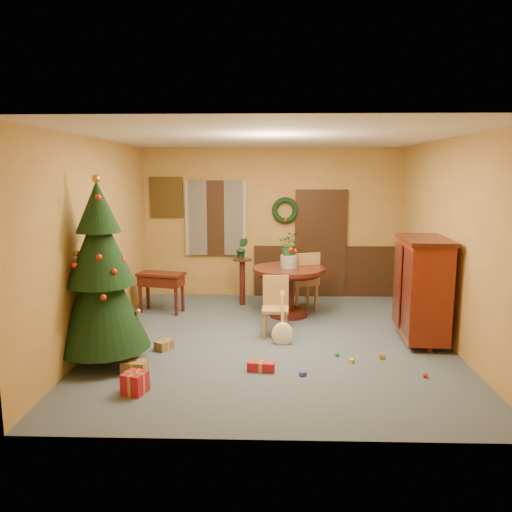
{
  "coord_description": "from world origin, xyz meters",
  "views": [
    {
      "loc": [
        -0.03,
        -6.98,
        2.42
      ],
      "look_at": [
        -0.25,
        0.4,
        1.18
      ],
      "focal_mm": 35.0,
      "sensor_mm": 36.0,
      "label": 1
    }
  ],
  "objects_px": {
    "dining_table": "(289,282)",
    "chair_near": "(275,304)",
    "christmas_tree": "(101,276)",
    "writing_desk": "(161,283)",
    "sideboard": "(423,287)"
  },
  "relations": [
    {
      "from": "christmas_tree",
      "to": "writing_desk",
      "type": "xyz_separation_m",
      "value": [
        0.22,
        2.37,
        -0.61
      ]
    },
    {
      "from": "sideboard",
      "to": "dining_table",
      "type": "bearing_deg",
      "value": 146.21
    },
    {
      "from": "sideboard",
      "to": "christmas_tree",
      "type": "bearing_deg",
      "value": -167.37
    },
    {
      "from": "chair_near",
      "to": "christmas_tree",
      "type": "distance_m",
      "value": 2.58
    },
    {
      "from": "dining_table",
      "to": "christmas_tree",
      "type": "height_order",
      "value": "christmas_tree"
    },
    {
      "from": "dining_table",
      "to": "chair_near",
      "type": "distance_m",
      "value": 1.06
    },
    {
      "from": "dining_table",
      "to": "chair_near",
      "type": "height_order",
      "value": "chair_near"
    },
    {
      "from": "writing_desk",
      "to": "sideboard",
      "type": "xyz_separation_m",
      "value": [
        4.08,
        -1.41,
        0.28
      ]
    },
    {
      "from": "writing_desk",
      "to": "sideboard",
      "type": "relative_size",
      "value": 0.57
    },
    {
      "from": "christmas_tree",
      "to": "writing_desk",
      "type": "relative_size",
      "value": 2.79
    },
    {
      "from": "dining_table",
      "to": "sideboard",
      "type": "height_order",
      "value": "sideboard"
    },
    {
      "from": "dining_table",
      "to": "christmas_tree",
      "type": "bearing_deg",
      "value": -137.7
    },
    {
      "from": "writing_desk",
      "to": "christmas_tree",
      "type": "bearing_deg",
      "value": -95.26
    },
    {
      "from": "chair_near",
      "to": "writing_desk",
      "type": "relative_size",
      "value": 1.04
    },
    {
      "from": "chair_near",
      "to": "sideboard",
      "type": "relative_size",
      "value": 0.59
    }
  ]
}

